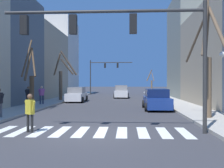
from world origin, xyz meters
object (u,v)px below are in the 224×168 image
(car_parked_right_near, at_px, (77,95))
(street_tree_left_mid, at_px, (31,81))
(pedestrian_near_right_corner, at_px, (30,110))
(pedestrian_on_right_sidewalk, at_px, (42,93))
(car_driving_away_lane, at_px, (121,92))
(pedestrian_waiting_at_curb, at_px, (28,94))
(street_tree_right_far, at_px, (151,83))
(traffic_signal_near, at_px, (124,34))
(street_tree_right_near, at_px, (62,76))
(street_tree_right_mid, at_px, (208,62))
(traffic_signal_far, at_px, (103,69))
(car_at_intersection, at_px, (157,100))

(car_parked_right_near, bearing_deg, street_tree_left_mid, 166.42)
(pedestrian_near_right_corner, relative_size, pedestrian_on_right_sidewalk, 0.99)
(car_driving_away_lane, bearing_deg, pedestrian_waiting_at_curb, 150.90)
(car_parked_right_near, distance_m, street_tree_right_far, 20.55)
(traffic_signal_near, xyz_separation_m, street_tree_left_mid, (-7.51, 9.14, -1.95))
(car_driving_away_lane, xyz_separation_m, street_tree_right_near, (-6.79, -6.58, 2.06))
(pedestrian_on_right_sidewalk, distance_m, street_tree_left_mid, 3.66)
(street_tree_right_near, height_order, street_tree_left_mid, street_tree_right_near)
(pedestrian_near_right_corner, xyz_separation_m, street_tree_right_mid, (8.84, 4.18, 2.35))
(pedestrian_on_right_sidewalk, xyz_separation_m, street_tree_left_mid, (0.27, -3.46, 1.16))
(traffic_signal_far, distance_m, pedestrian_waiting_at_curb, 24.53)
(car_driving_away_lane, height_order, pedestrian_near_right_corner, car_driving_away_lane)
(car_driving_away_lane, bearing_deg, traffic_signal_near, -178.60)
(street_tree_right_near, distance_m, street_tree_right_mid, 19.10)
(car_parked_right_near, bearing_deg, street_tree_right_far, -28.99)
(pedestrian_on_right_sidewalk, bearing_deg, traffic_signal_far, 31.15)
(street_tree_right_mid, bearing_deg, car_driving_away_lane, 104.16)
(car_driving_away_lane, height_order, pedestrian_waiting_at_curb, pedestrian_waiting_at_curb)
(pedestrian_waiting_at_curb, xyz_separation_m, street_tree_right_near, (1.08, 7.55, 1.74))
(car_parked_right_near, xyz_separation_m, street_tree_left_mid, (-2.06, -8.51, 1.55))
(pedestrian_near_right_corner, height_order, pedestrian_on_right_sidewalk, pedestrian_on_right_sidewalk)
(car_driving_away_lane, height_order, street_tree_right_far, street_tree_right_far)
(pedestrian_near_right_corner, height_order, street_tree_right_far, street_tree_right_far)
(traffic_signal_near, xyz_separation_m, traffic_signal_far, (-4.08, 35.05, 0.21))
(street_tree_left_mid, bearing_deg, traffic_signal_near, -50.58)
(pedestrian_waiting_at_curb, bearing_deg, traffic_signal_near, -41.40)
(pedestrian_near_right_corner, distance_m, street_tree_right_far, 36.81)
(street_tree_right_far, height_order, street_tree_left_mid, street_tree_left_mid)
(pedestrian_near_right_corner, bearing_deg, street_tree_right_far, 110.73)
(street_tree_right_near, height_order, street_tree_right_far, street_tree_right_near)
(traffic_signal_near, height_order, pedestrian_near_right_corner, traffic_signal_near)
(pedestrian_near_right_corner, distance_m, pedestrian_on_right_sidewalk, 13.32)
(street_tree_right_mid, bearing_deg, car_parked_right_near, 126.75)
(traffic_signal_near, distance_m, street_tree_right_far, 35.94)
(pedestrian_waiting_at_curb, distance_m, pedestrian_on_right_sidewalk, 1.61)
(car_parked_right_near, distance_m, pedestrian_on_right_sidewalk, 5.58)
(traffic_signal_near, xyz_separation_m, street_tree_right_mid, (4.76, 3.97, -0.92))
(pedestrian_waiting_at_curb, relative_size, pedestrian_on_right_sidewalk, 0.99)
(car_driving_away_lane, bearing_deg, pedestrian_near_right_corner, 172.26)
(street_tree_right_far, bearing_deg, street_tree_left_mid, -114.40)
(car_parked_right_near, relative_size, street_tree_right_mid, 0.66)
(car_driving_away_lane, xyz_separation_m, car_parked_right_near, (-4.84, -7.63, -0.05))
(pedestrian_on_right_sidewalk, height_order, street_tree_right_near, street_tree_right_near)
(car_at_intersection, xyz_separation_m, pedestrian_near_right_corner, (-6.58, -9.97, 0.22))
(car_at_intersection, distance_m, pedestrian_on_right_sidewalk, 10.68)
(car_parked_right_near, bearing_deg, pedestrian_waiting_at_curb, 155.04)
(street_tree_right_near, bearing_deg, pedestrian_on_right_sidewalk, -93.54)
(car_parked_right_near, xyz_separation_m, pedestrian_near_right_corner, (1.38, -17.85, 0.22))
(traffic_signal_far, height_order, pedestrian_near_right_corner, traffic_signal_far)
(street_tree_left_mid, bearing_deg, street_tree_right_mid, -22.84)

